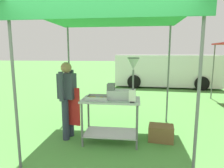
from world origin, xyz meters
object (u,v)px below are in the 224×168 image
(donut_tray, at_px, (98,98))
(donut_fryer, at_px, (124,86))
(donut_cart, at_px, (111,112))
(van_white, at_px, (165,70))
(supply_crate, at_px, (161,133))
(menu_sign, at_px, (132,97))
(stall_canopy, at_px, (111,19))
(vendor, at_px, (67,96))

(donut_tray, height_order, donut_fryer, donut_fryer)
(donut_cart, bearing_deg, van_white, 73.54)
(supply_crate, bearing_deg, menu_sign, -144.83)
(donut_tray, relative_size, donut_fryer, 0.52)
(stall_canopy, relative_size, donut_fryer, 3.47)
(vendor, xyz_separation_m, van_white, (3.01, 6.97, -0.03))
(vendor, distance_m, supply_crate, 2.08)
(donut_fryer, bearing_deg, stall_canopy, 166.03)
(donut_fryer, distance_m, van_white, 7.29)
(menu_sign, distance_m, vendor, 1.39)
(vendor, height_order, supply_crate, vendor)
(donut_tray, height_order, menu_sign, menu_sign)
(stall_canopy, relative_size, van_white, 0.52)
(vendor, bearing_deg, stall_canopy, -0.65)
(donut_fryer, relative_size, supply_crate, 1.51)
(stall_canopy, relative_size, menu_sign, 12.22)
(menu_sign, bearing_deg, donut_cart, 152.03)
(menu_sign, distance_m, supply_crate, 1.11)
(supply_crate, bearing_deg, donut_cart, -169.13)
(donut_fryer, bearing_deg, van_white, 75.35)
(donut_cart, bearing_deg, menu_sign, -27.97)
(donut_tray, height_order, van_white, van_white)
(donut_fryer, distance_m, menu_sign, 0.35)
(stall_canopy, distance_m, donut_tray, 1.53)
(donut_tray, height_order, supply_crate, donut_tray)
(stall_canopy, xyz_separation_m, donut_tray, (-0.25, -0.15, -1.50))
(donut_fryer, relative_size, van_white, 0.15)
(donut_tray, xyz_separation_m, vendor, (-0.67, 0.16, -0.02))
(donut_cart, relative_size, van_white, 0.21)
(donut_fryer, bearing_deg, menu_sign, -56.47)
(stall_canopy, distance_m, van_white, 7.45)
(donut_cart, xyz_separation_m, donut_tray, (-0.25, -0.05, 0.29))
(donut_tray, distance_m, menu_sign, 0.70)
(donut_tray, relative_size, menu_sign, 1.83)
(stall_canopy, height_order, donut_cart, stall_canopy)
(donut_cart, height_order, vendor, vendor)
(donut_tray, bearing_deg, vendor, 166.85)
(vendor, bearing_deg, donut_tray, -13.15)
(donut_cart, xyz_separation_m, donut_fryer, (0.25, 0.04, 0.53))
(stall_canopy, xyz_separation_m, supply_crate, (1.02, 0.10, -2.26))
(donut_fryer, distance_m, supply_crate, 1.27)
(donut_tray, xyz_separation_m, supply_crate, (1.27, 0.24, -0.76))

